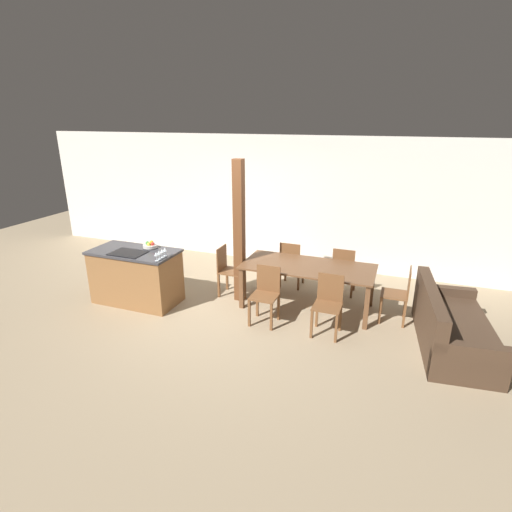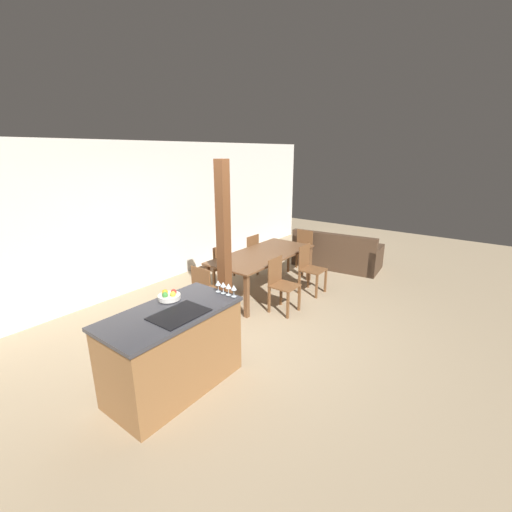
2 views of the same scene
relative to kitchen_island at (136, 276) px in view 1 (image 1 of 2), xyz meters
The scene contains 17 objects.
ground_plane 1.52m from the kitchen_island, ahead, with size 16.00×16.00×0.00m, color #9E896B.
wall_back 3.27m from the kitchen_island, 62.92° to the left, with size 11.20×0.08×2.70m.
kitchen_island is the anchor object (origin of this frame).
fruit_bowl 0.58m from the kitchen_island, 51.73° to the left, with size 0.25×0.25×0.10m.
wine_glass_near 0.93m from the kitchen_island, 25.05° to the right, with size 0.07×0.07×0.14m.
wine_glass_middle 0.91m from the kitchen_island, 19.09° to the right, with size 0.07×0.07×0.14m.
wine_glass_far 0.89m from the kitchen_island, 12.67° to the right, with size 0.07×0.07×0.14m.
wine_glass_end 0.88m from the kitchen_island, ahead, with size 0.07×0.07×0.14m.
dining_table 2.91m from the kitchen_island, 16.38° to the left, with size 2.15×0.97×0.74m.
dining_chair_near_left 2.31m from the kitchen_island, ahead, with size 0.40×0.40×0.89m.
dining_chair_near_right 3.27m from the kitchen_island, ahead, with size 0.40×0.40×0.89m.
dining_chair_far_left 2.77m from the kitchen_island, 33.63° to the left, with size 0.40×0.40×0.89m.
dining_chair_far_right 3.62m from the kitchen_island, 25.13° to the left, with size 0.40×0.40×0.89m.
dining_chair_head_end 1.58m from the kitchen_island, 31.34° to the left, with size 0.40×0.40×0.89m.
dining_chair_foot_end 4.31m from the kitchen_island, 10.97° to the left, with size 0.40×0.40×0.89m.
couch 4.96m from the kitchen_island, ahead, with size 1.07×1.94×0.82m.
timber_post 1.92m from the kitchen_island, 23.42° to the left, with size 0.16×0.16×2.42m.
Camera 1 is at (2.71, -5.39, 3.05)m, focal length 28.00 mm.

